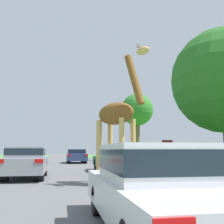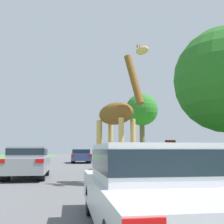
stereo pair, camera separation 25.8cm
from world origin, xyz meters
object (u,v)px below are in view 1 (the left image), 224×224
object	(u,v)px
car_lead_maroon	(159,185)
car_far_ahead	(113,159)
car_queue_right	(76,156)
car_queue_left	(26,161)
sign_post	(167,149)
tree_right_cluster	(137,111)
giraffe_near_road	(118,119)

from	to	relation	value
car_lead_maroon	car_far_ahead	bearing A→B (deg)	82.68
car_queue_right	car_queue_left	size ratio (longest dim) A/B	1.11
car_far_ahead	sign_post	bearing A→B (deg)	7.39
tree_right_cluster	sign_post	xyz separation A→B (m)	(-2.47, -16.11, -4.79)
giraffe_near_road	sign_post	xyz separation A→B (m)	(4.58, 6.69, -1.13)
car_lead_maroon	tree_right_cluster	world-z (taller)	tree_right_cluster
giraffe_near_road	sign_post	world-z (taller)	giraffe_near_road
giraffe_near_road	car_queue_left	xyz separation A→B (m)	(-3.63, 2.77, -1.69)
giraffe_near_road	car_queue_right	distance (m)	17.94
car_lead_maroon	car_queue_right	xyz separation A→B (m)	(0.01, 24.03, 0.01)
car_queue_right	car_lead_maroon	bearing A→B (deg)	-90.03
car_queue_right	tree_right_cluster	world-z (taller)	tree_right_cluster
sign_post	car_lead_maroon	bearing A→B (deg)	-111.92
car_lead_maroon	sign_post	world-z (taller)	sign_post
sign_post	tree_right_cluster	bearing A→B (deg)	81.30
giraffe_near_road	car_far_ahead	bearing A→B (deg)	-133.85
giraffe_near_road	sign_post	size ratio (longest dim) A/B	2.71
car_queue_left	giraffe_near_road	bearing A→B (deg)	-37.35
car_lead_maroon	car_far_ahead	world-z (taller)	car_lead_maroon
car_lead_maroon	car_queue_left	world-z (taller)	car_queue_left
car_queue_right	car_far_ahead	xyz separation A→B (m)	(1.58, -11.62, -0.00)
car_queue_right	car_far_ahead	world-z (taller)	car_queue_right
car_queue_right	sign_post	world-z (taller)	sign_post
car_lead_maroon	tree_right_cluster	size ratio (longest dim) A/B	0.56
car_queue_right	sign_post	distance (m)	12.31
giraffe_near_road	car_far_ahead	size ratio (longest dim) A/B	1.08
car_lead_maroon	car_queue_right	bearing A→B (deg)	89.97
car_lead_maroon	tree_right_cluster	distance (m)	30.45
car_far_ahead	tree_right_cluster	distance (m)	18.45
car_far_ahead	sign_post	world-z (taller)	sign_post
car_queue_right	car_queue_left	world-z (taller)	car_queue_left
sign_post	giraffe_near_road	bearing A→B (deg)	-124.38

